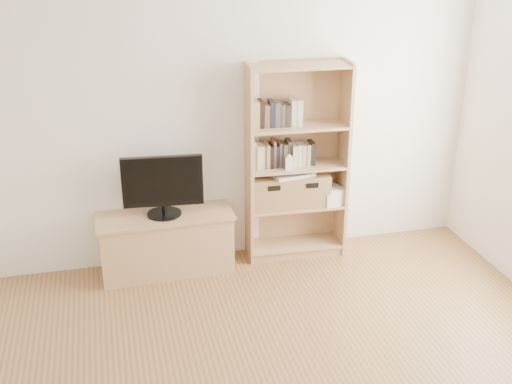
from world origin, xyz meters
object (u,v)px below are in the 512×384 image
object	(u,v)px
basket_right	(308,188)
laptop	(291,173)
bookshelf	(297,163)
basket_left	(271,191)
television	(163,186)
baby_monitor	(289,163)
tv_stand	(166,244)

from	to	relation	value
basket_right	laptop	distance (m)	0.23
bookshelf	basket_left	xyz separation A→B (m)	(-0.23, 0.00, -0.24)
television	basket_left	world-z (taller)	television
bookshelf	baby_monitor	world-z (taller)	bookshelf
laptop	baby_monitor	bearing A→B (deg)	-131.46
baby_monitor	laptop	size ratio (longest dim) A/B	0.32
tv_stand	laptop	bearing A→B (deg)	0.62
tv_stand	baby_monitor	distance (m)	1.26
television	laptop	bearing A→B (deg)	6.71
television	baby_monitor	size ratio (longest dim) A/B	5.95
tv_stand	basket_right	distance (m)	1.33
tv_stand	bookshelf	size ratio (longest dim) A/B	0.63
laptop	basket_right	bearing A→B (deg)	-8.84
basket_right	basket_left	bearing A→B (deg)	-177.78
baby_monitor	basket_right	distance (m)	0.36
bookshelf	basket_left	size ratio (longest dim) A/B	5.00
baby_monitor	basket_right	size ratio (longest dim) A/B	0.32
television	basket_left	xyz separation A→B (m)	(0.94, 0.06, -0.16)
television	basket_right	world-z (taller)	television
basket_left	basket_right	xyz separation A→B (m)	(0.34, -0.01, -0.00)
baby_monitor	laptop	world-z (taller)	baby_monitor
bookshelf	television	xyz separation A→B (m)	(-1.17, -0.05, -0.08)
bookshelf	television	world-z (taller)	bookshelf
tv_stand	television	xyz separation A→B (m)	(0.00, 0.00, 0.54)
tv_stand	basket_left	world-z (taller)	basket_left
baby_monitor	basket_right	bearing A→B (deg)	29.43
baby_monitor	basket_left	distance (m)	0.33
bookshelf	television	distance (m)	1.17
basket_left	basket_right	size ratio (longest dim) A/B	1.01
bookshelf	laptop	distance (m)	0.10
basket_left	laptop	distance (m)	0.24
basket_left	laptop	world-z (taller)	laptop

